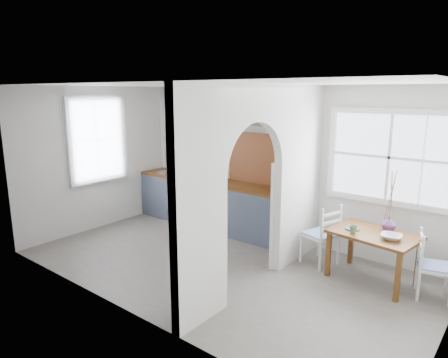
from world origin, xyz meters
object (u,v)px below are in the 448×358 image
Objects in this scene: dining_table at (372,257)px; kettle at (284,185)px; chair_right at (435,266)px; vase at (389,224)px; chair_left at (320,234)px.

kettle is at bearing 176.55° from dining_table.
vase is at bearing 55.59° from chair_right.
kettle reaches higher than chair_right.
kettle reaches higher than dining_table.
dining_table is 0.75m from chair_right.
vase is (0.12, 0.21, 0.44)m from dining_table.
dining_table is 5.47× the size of vase.
vase is (-0.63, 0.20, 0.36)m from chair_right.
kettle reaches higher than chair_left.
kettle is 1.36× the size of vase.
chair_right reaches higher than dining_table.
dining_table is at bearing -119.41° from vase.
dining_table is at bearing 101.84° from chair_left.
chair_left reaches higher than chair_right.
vase is at bearing 69.20° from dining_table.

